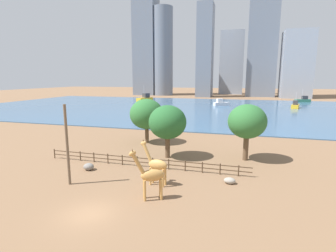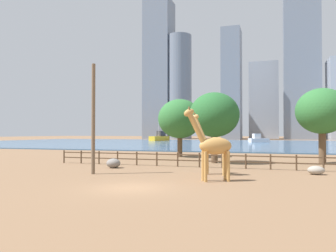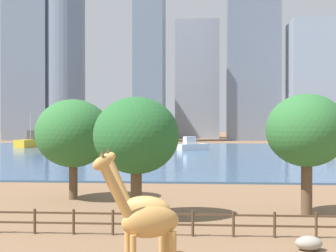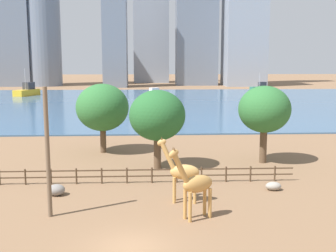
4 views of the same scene
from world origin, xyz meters
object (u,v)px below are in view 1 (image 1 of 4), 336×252
at_px(tree_left_large, 147,114).
at_px(tree_right_tall, 247,122).
at_px(boulder_by_pole, 230,181).
at_px(tree_center_broad, 168,122).
at_px(giraffe_tall, 156,164).
at_px(giraffe_companion, 151,175).
at_px(boat_barge, 145,99).
at_px(boulder_near_fence, 89,167).
at_px(utility_pole, 67,145).
at_px(boat_tug, 303,100).
at_px(boat_sailboat, 221,103).
at_px(boat_ferry, 295,106).

height_order(tree_left_large, tree_right_tall, tree_right_tall).
bearing_deg(boulder_by_pole, tree_center_broad, 141.21).
height_order(giraffe_tall, giraffe_companion, giraffe_companion).
distance_m(giraffe_companion, boulder_by_pole, 9.00).
height_order(tree_left_large, boat_barge, boat_barge).
height_order(tree_center_broad, boat_barge, boat_barge).
distance_m(boulder_near_fence, boulder_by_pole, 16.54).
bearing_deg(utility_pole, tree_right_tall, 37.63).
distance_m(giraffe_tall, boulder_by_pole, 7.90).
distance_m(tree_left_large, boat_tug, 98.78).
bearing_deg(boulder_by_pole, giraffe_companion, -140.19).
bearing_deg(utility_pole, tree_center_broad, 58.60).
xyz_separation_m(tree_left_large, tree_right_tall, (16.14, -5.36, 0.31)).
xyz_separation_m(utility_pole, tree_center_broad, (7.21, 11.82, 0.77)).
bearing_deg(tree_right_tall, giraffe_companion, -119.98).
height_order(tree_center_broad, boat_sailboat, tree_center_broad).
relative_size(utility_pole, boat_barge, 0.94).
xyz_separation_m(tree_left_large, boat_barge, (-28.57, 73.88, -3.47)).
bearing_deg(giraffe_tall, boulder_by_pole, -155.23).
height_order(tree_right_tall, boat_sailboat, tree_right_tall).
xyz_separation_m(boat_tug, boat_barge, (-70.14, -15.65, 0.29)).
relative_size(giraffe_companion, boat_tug, 0.71).
bearing_deg(tree_left_large, boulder_near_fence, -97.80).
relative_size(boulder_by_pole, boat_barge, 0.14).
bearing_deg(giraffe_companion, boat_barge, -95.20).
xyz_separation_m(giraffe_tall, giraffe_companion, (0.55, -3.26, 0.07)).
bearing_deg(boulder_by_pole, giraffe_tall, -162.06).
xyz_separation_m(tree_right_tall, boat_barge, (-44.70, 79.24, -3.78)).
height_order(tree_left_large, boat_tug, tree_left_large).
distance_m(giraffe_companion, boat_tug, 114.48).
xyz_separation_m(giraffe_companion, boat_barge, (-36.34, 93.72, -0.83)).
bearing_deg(boulder_near_fence, giraffe_companion, -28.00).
distance_m(tree_right_tall, boat_ferry, 69.79).
relative_size(giraffe_tall, tree_left_large, 0.63).
relative_size(utility_pole, tree_right_tall, 1.11).
distance_m(tree_center_broad, boat_ferry, 74.74).
distance_m(giraffe_tall, boat_tug, 111.53).
distance_m(giraffe_tall, boulder_near_fence, 9.61).
distance_m(tree_left_large, boat_ferry, 70.72).
distance_m(giraffe_companion, tree_right_tall, 16.98).
height_order(giraffe_companion, boat_ferry, boat_ferry).
relative_size(utility_pole, boat_tug, 1.23).
bearing_deg(tree_right_tall, boulder_by_pole, -100.28).
relative_size(giraffe_companion, boat_ferry, 0.72).
bearing_deg(boulder_by_pole, boat_sailboat, 95.34).
xyz_separation_m(giraffe_tall, boulder_near_fence, (-9.24, 1.94, -1.79)).
relative_size(boulder_by_pole, tree_right_tall, 0.16).
bearing_deg(boat_sailboat, giraffe_tall, -121.30).
bearing_deg(boat_sailboat, boat_barge, 133.50).
bearing_deg(tree_right_tall, tree_left_large, 161.62).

